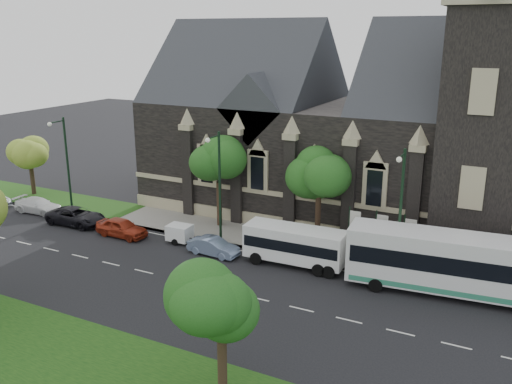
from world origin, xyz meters
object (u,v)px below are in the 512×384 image
Objects in this scene: banner_flag_left at (353,228)px; car_far_red at (122,228)px; tree_walk_left at (222,162)px; car_far_white at (38,206)px; tour_coach at (457,264)px; tree_walk_far at (32,151)px; street_lamp_far at (66,160)px; street_lamp_near at (400,207)px; box_trailer at (180,233)px; banner_flag_center at (379,232)px; sedan at (214,247)px; car_far_black at (76,216)px; street_lamp_mid at (218,182)px; banner_flag_right at (407,237)px; shuttle_bus at (295,244)px; tree_walk_right at (323,173)px; tree_park_east at (227,307)px.

banner_flag_left is 18.80m from car_far_red.
tree_walk_left is 1.61× the size of car_far_white.
tree_walk_far is at bearing 169.04° from tour_coach.
street_lamp_far is 9.43m from car_far_red.
street_lamp_near reaches higher than car_far_white.
banner_flag_left reaches higher than box_trailer.
car_far_white is at bearing 84.35° from car_far_red.
banner_flag_center is (36.11, -1.18, -2.24)m from tree_walk_far.
car_far_black reaches higher than sedan.
tree_walk_far is at bearing 62.29° from car_far_black.
street_lamp_near reaches higher than tree_walk_far.
tour_coach is (18.03, -0.89, -2.95)m from street_lamp_mid.
shuttle_bus is at bearing -157.12° from banner_flag_right.
banner_flag_left is at bearing -29.10° from tree_walk_right.
car_far_black is at bearing 176.22° from tour_coach.
tree_walk_left is at bearing 1.37° from tree_walk_far.
car_far_red is at bearing 93.13° from sedan.
banner_flag_right is at bearing -1.77° from tree_walk_far.
street_lamp_near is at bearing -92.18° from car_far_white.
banner_flag_center is (14.08, -1.70, -3.35)m from tree_walk_left.
tree_park_east is 1.16× the size of car_far_black.
sedan is (-9.36, 14.16, -3.95)m from tree_park_east.
street_lamp_far is at bearing -165.74° from tree_walk_left.
tree_park_east is at bearing -32.10° from street_lamp_far.
box_trailer is at bearing -168.12° from banner_flag_center.
tree_walk_right reaches higher than car_far_red.
street_lamp_far is 1.22× the size of shuttle_bus.
tree_walk_right is 31.06m from tree_walk_far.
street_lamp_far is 28.48m from banner_flag_center.
car_far_red is (-25.99, -1.43, -1.40)m from tour_coach.
banner_flag_left is 10.48m from sedan.
tree_walk_right is 1.06× the size of shuttle_bus.
banner_flag_left is at bearing 10.50° from street_lamp_mid.
tree_walk_left is 12.66m from banner_flag_left.
tree_walk_far reaches higher than tour_coach.
tour_coach is at bearing -25.99° from banner_flag_center.
banner_flag_right is at bearing 8.97° from box_trailer.
street_lamp_near is 2.00× the size of car_far_red.
box_trailer is (13.07, -1.29, -4.28)m from street_lamp_far.
car_far_white is at bearing 177.91° from shuttle_bus.
tree_walk_right is 1.73× the size of car_far_red.
banner_flag_center is at bearing -83.99° from car_far_black.
tree_walk_far is at bearing -178.63° from tree_walk_left.
street_lamp_mid is at bearing -7.37° from tree_walk_far.
street_lamp_near is 0.65× the size of tour_coach.
tree_walk_right is 1.44× the size of car_far_black.
banner_flag_right is 17.58m from box_trailer.
car_far_black reaches higher than car_far_white.
tour_coach reaches higher than car_far_red.
shuttle_bus is 1.64× the size of car_far_red.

